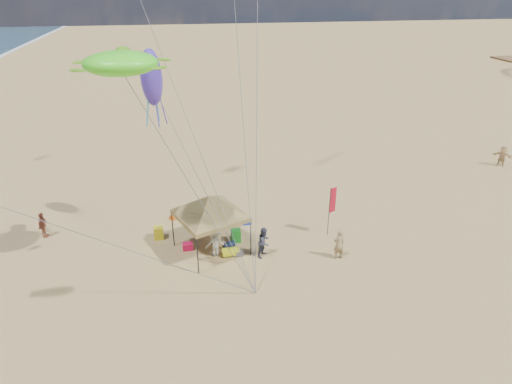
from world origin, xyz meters
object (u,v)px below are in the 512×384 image
Objects in this scene: canopy_tent at (209,198)px; cooler_red at (188,246)px; person_near_a at (339,244)px; beach_cart at (231,252)px; person_far_a at (43,225)px; cooler_blue at (247,221)px; person_near_b at (264,242)px; feather_flag at (332,203)px; person_far_c at (502,156)px; person_near_c at (215,243)px; chair_green at (236,236)px; chair_yellow at (159,233)px.

cooler_red is at bearing 165.20° from canopy_tent.
canopy_tent is at bearing -25.14° from person_near_a.
beach_cart is 0.60× the size of person_far_a.
cooler_red is at bearing -100.69° from person_far_a.
person_near_b is (0.35, -3.49, 0.65)m from cooler_blue.
feather_flag is 8.21m from cooler_red.
person_far_c is (16.53, 7.42, -1.19)m from feather_flag.
canopy_tent is at bearing -82.36° from person_near_c.
feather_flag reaches higher than cooler_blue.
canopy_tent reaches higher than person_near_c.
beach_cart is (0.95, -0.62, -2.94)m from canopy_tent.
chair_green is 23.01m from person_far_c.
feather_flag reaches higher than person_far_a.
chair_yellow is at bearing 171.92° from feather_flag.
chair_green is at bearing 177.26° from feather_flag.
chair_green is at bearing 7.51° from cooler_red.
person_far_c is (23.27, 7.85, -2.34)m from canopy_tent.
person_near_a reaches higher than cooler_blue.
person_near_c is (-6.24, 1.44, -0.08)m from person_near_a.
chair_yellow is at bearing 147.26° from beach_cart.
chair_yellow is 26.76m from person_far_c.
beach_cart is at bearing -23.35° from cooler_red.
person_near_a is 3.84m from person_near_b.
person_far_c reaches higher than chair_yellow.
person_near_c is at bearing 170.09° from beach_cart.
person_near_b is 22.44m from person_far_c.
person_near_b is 1.11× the size of person_far_a.
person_near_b is (-3.73, 0.93, -0.01)m from person_near_a.
person_far_a is at bearing 170.30° from feather_flag.
chair_green is 1.00× the size of chair_yellow.
person_near_b reaches higher than cooler_blue.
person_near_b is (1.71, -0.38, 0.64)m from beach_cart.
feather_flag reaches higher than chair_yellow.
canopy_tent is 4.50m from cooler_blue.
feather_flag is at bearing -29.86° from person_near_b.
beach_cart is 1.00m from person_near_c.
chair_yellow is at bearing 136.53° from cooler_red.
feather_flag reaches higher than beach_cart.
person_far_a is 0.94× the size of person_far_c.
canopy_tent reaches higher than cooler_red.
cooler_blue is at bearing -134.71° from person_near_c.
person_near_b is at bearing -109.74° from person_far_c.
person_near_c is at bearing 119.31° from person_near_b.
beach_cart is at bearing -113.50° from cooler_blue.
chair_yellow is (-5.09, -0.71, 0.16)m from cooler_blue.
canopy_tent is at bearing 146.85° from beach_cart.
person_near_c is (-1.27, -1.16, 0.41)m from chair_green.
chair_yellow is (-4.20, 1.10, 0.00)m from chair_green.
person_far_c is (20.97, 5.36, 0.61)m from cooler_blue.
cooler_red is at bearing -179.31° from feather_flag.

